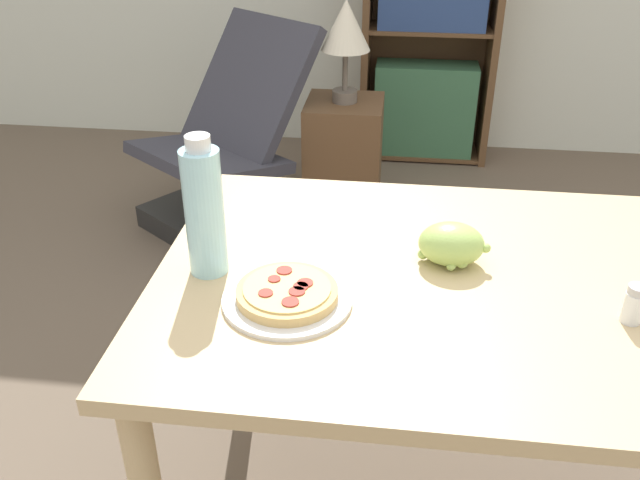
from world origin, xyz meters
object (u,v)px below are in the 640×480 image
bookshelf (429,40)px  side_table (343,159)px  lounge_chair_near (226,164)px  drink_bottle (204,210)px  pizza_on_plate (287,295)px  salt_shaker (634,304)px  table_lamp (346,30)px  grape_bunch (452,245)px

bookshelf → side_table: bookshelf is taller
lounge_chair_near → drink_bottle: bearing=-39.2°
lounge_chair_near → side_table: 0.54m
pizza_on_plate → salt_shaker: size_ratio=3.27×
lounge_chair_near → side_table: bearing=53.9°
bookshelf → table_lamp: 0.87m
salt_shaker → table_lamp: (-0.70, 1.80, 0.07)m
pizza_on_plate → side_table: bearing=91.7°
lounge_chair_near → side_table: (0.52, 0.16, -0.01)m
side_table → table_lamp: (0.00, 0.00, 0.58)m
bookshelf → side_table: bearing=-116.2°
drink_bottle → lounge_chair_near: 1.72m
grape_bunch → drink_bottle: (-0.50, -0.09, 0.10)m
side_table → table_lamp: size_ratio=1.25×
grape_bunch → bookshelf: size_ratio=0.11×
grape_bunch → side_table: 1.75m
pizza_on_plate → bookshelf: bearing=82.9°
pizza_on_plate → side_table: 1.88m
side_table → grape_bunch: bearing=-77.0°
table_lamp → pizza_on_plate: bearing=-88.3°
drink_bottle → lounge_chair_near: (-0.39, 1.56, -0.60)m
salt_shaker → lounge_chair_near: size_ratio=0.08×
pizza_on_plate → bookshelf: bookshelf is taller
bookshelf → table_lamp: size_ratio=3.22×
drink_bottle → grape_bunch: bearing=10.4°
lounge_chair_near → table_lamp: (0.52, 0.16, 0.57)m
table_lamp → salt_shaker: bearing=-68.7°
side_table → table_lamp: 0.58m
pizza_on_plate → grape_bunch: grape_bunch is taller
grape_bunch → table_lamp: size_ratio=0.35×
salt_shaker → lounge_chair_near: 2.10m
grape_bunch → drink_bottle: size_ratio=0.50×
grape_bunch → bookshelf: bearing=90.0°
lounge_chair_near → table_lamp: bearing=53.9°
salt_shaker → table_lamp: 1.93m
salt_shaker → side_table: (-0.70, 1.80, -0.51)m
grape_bunch → drink_bottle: 0.52m
drink_bottle → table_lamp: bearing=85.8°
drink_bottle → table_lamp: 1.72m
grape_bunch → drink_bottle: bearing=-169.6°
drink_bottle → bookshelf: 2.54m
pizza_on_plate → table_lamp: size_ratio=0.59×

